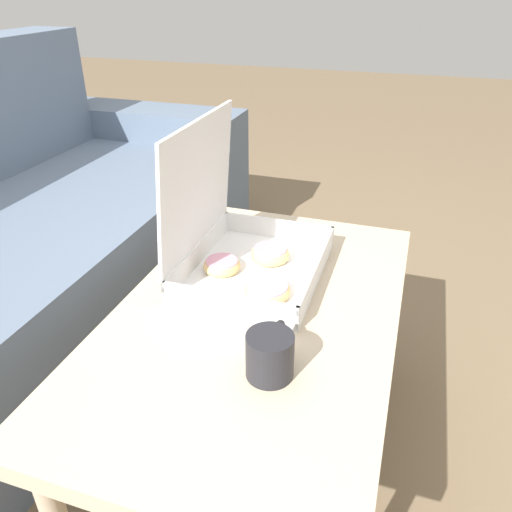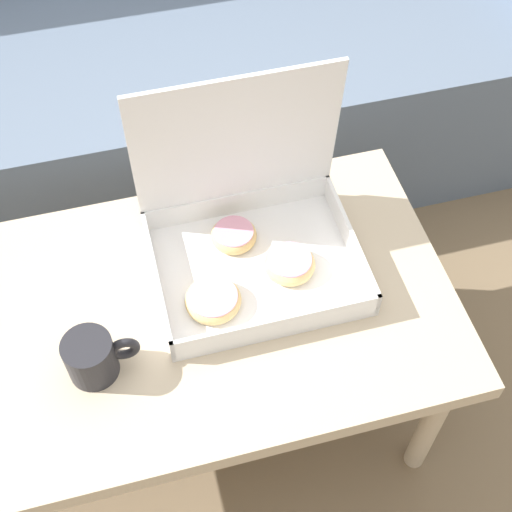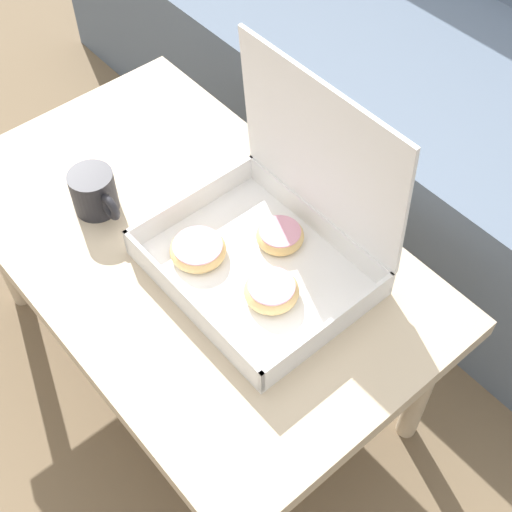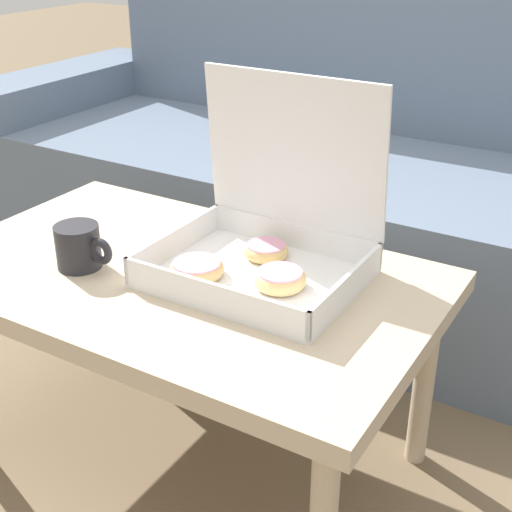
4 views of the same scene
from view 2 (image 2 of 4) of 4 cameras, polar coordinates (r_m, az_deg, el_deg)
The scene contains 5 objects.
ground_plane at distance 1.78m, azimuth -5.00°, elevation -9.13°, with size 12.00×12.00×0.00m, color #756047.
couch at distance 2.09m, azimuth -10.41°, elevation 15.13°, with size 2.56×0.86×0.91m.
coffee_table at distance 1.38m, azimuth -5.29°, elevation -5.19°, with size 1.00×0.60×0.45m.
pastry_box at distance 1.34m, azimuth -0.63°, elevation 1.64°, with size 0.39×0.31×0.37m.
coffee_mug at distance 1.26m, azimuth -12.93°, elevation -7.89°, with size 0.13×0.09×0.09m.
Camera 2 is at (-0.06, -0.83, 1.58)m, focal length 50.00 mm.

